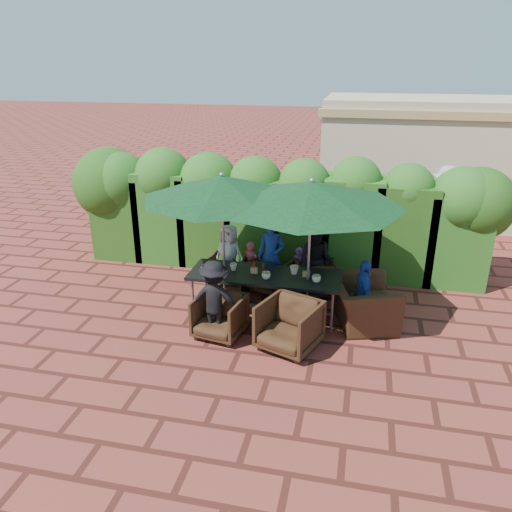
% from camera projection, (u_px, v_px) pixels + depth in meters
% --- Properties ---
extents(ground, '(80.00, 80.00, 0.00)m').
position_uv_depth(ground, '(255.00, 317.00, 8.63)').
color(ground, maroon).
rests_on(ground, ground).
extents(dining_table, '(2.58, 0.90, 0.75)m').
position_uv_depth(dining_table, '(265.00, 278.00, 8.53)').
color(dining_table, black).
rests_on(dining_table, ground).
extents(umbrella_left, '(2.69, 2.69, 2.46)m').
position_uv_depth(umbrella_left, '(222.00, 187.00, 8.14)').
color(umbrella_left, gray).
rests_on(umbrella_left, ground).
extents(umbrella_right, '(2.96, 2.96, 2.46)m').
position_uv_depth(umbrella_right, '(311.00, 194.00, 7.76)').
color(umbrella_right, gray).
rests_on(umbrella_right, ground).
extents(chair_far_left, '(0.70, 0.65, 0.72)m').
position_uv_depth(chair_far_left, '(228.00, 270.00, 9.67)').
color(chair_far_left, black).
rests_on(chair_far_left, ground).
extents(chair_far_mid, '(0.90, 0.87, 0.73)m').
position_uv_depth(chair_far_mid, '(273.00, 273.00, 9.51)').
color(chair_far_mid, black).
rests_on(chair_far_mid, ground).
extents(chair_far_right, '(0.91, 0.89, 0.74)m').
position_uv_depth(chair_far_right, '(314.00, 276.00, 9.37)').
color(chair_far_right, black).
rests_on(chair_far_right, ground).
extents(chair_near_left, '(0.84, 0.80, 0.75)m').
position_uv_depth(chair_near_left, '(219.00, 314.00, 7.94)').
color(chair_near_left, black).
rests_on(chair_near_left, ground).
extents(chair_near_right, '(1.05, 1.02, 0.85)m').
position_uv_depth(chair_near_right, '(289.00, 323.00, 7.58)').
color(chair_near_right, black).
rests_on(chair_near_right, ground).
extents(chair_end_right, '(1.05, 1.32, 1.01)m').
position_uv_depth(chair_end_right, '(363.00, 296.00, 8.26)').
color(chair_end_right, black).
rests_on(chair_end_right, ground).
extents(adult_far_left, '(0.70, 0.55, 1.25)m').
position_uv_depth(adult_far_left, '(229.00, 256.00, 9.62)').
color(adult_far_left, silver).
rests_on(adult_far_left, ground).
extents(adult_far_mid, '(0.52, 0.43, 1.42)m').
position_uv_depth(adult_far_mid, '(271.00, 256.00, 9.38)').
color(adult_far_mid, '#1D3EA0').
rests_on(adult_far_mid, ground).
extents(adult_far_right, '(0.73, 0.51, 1.40)m').
position_uv_depth(adult_far_right, '(316.00, 262.00, 9.15)').
color(adult_far_right, black).
rests_on(adult_far_right, ground).
extents(adult_near_left, '(0.85, 0.43, 1.29)m').
position_uv_depth(adult_near_left, '(215.00, 299.00, 7.85)').
color(adult_near_left, black).
rests_on(adult_near_left, ground).
extents(adult_end_right, '(0.48, 0.73, 1.14)m').
position_uv_depth(adult_end_right, '(363.00, 293.00, 8.23)').
color(adult_end_right, '#1D3EA0').
rests_on(adult_end_right, ground).
extents(child_left, '(0.40, 0.36, 0.91)m').
position_uv_depth(child_left, '(250.00, 265.00, 9.64)').
color(child_left, '#EA5266').
rests_on(child_left, ground).
extents(child_right, '(0.36, 0.32, 0.83)m').
position_uv_depth(child_right, '(298.00, 268.00, 9.58)').
color(child_right, '#8D4AA0').
rests_on(child_right, ground).
extents(pedestrian_a, '(1.54, 1.23, 1.59)m').
position_uv_depth(pedestrian_a, '(358.00, 211.00, 11.84)').
color(pedestrian_a, green).
rests_on(pedestrian_a, ground).
extents(pedestrian_b, '(0.81, 0.51, 1.66)m').
position_uv_depth(pedestrian_b, '(394.00, 211.00, 11.73)').
color(pedestrian_b, '#EA5266').
rests_on(pedestrian_b, ground).
extents(pedestrian_c, '(1.32, 0.82, 1.91)m').
position_uv_depth(pedestrian_c, '(445.00, 207.00, 11.60)').
color(pedestrian_c, '#919299').
rests_on(pedestrian_c, ground).
extents(cup_a, '(0.16, 0.16, 0.13)m').
position_uv_depth(cup_a, '(206.00, 269.00, 8.52)').
color(cup_a, beige).
rests_on(cup_a, dining_table).
extents(cup_b, '(0.13, 0.13, 0.12)m').
position_uv_depth(cup_b, '(233.00, 267.00, 8.64)').
color(cup_b, beige).
rests_on(cup_b, dining_table).
extents(cup_c, '(0.15, 0.15, 0.12)m').
position_uv_depth(cup_c, '(266.00, 276.00, 8.30)').
color(cup_c, beige).
rests_on(cup_c, dining_table).
extents(cup_d, '(0.15, 0.15, 0.14)m').
position_uv_depth(cup_d, '(294.00, 270.00, 8.48)').
color(cup_d, beige).
rests_on(cup_d, dining_table).
extents(cup_e, '(0.15, 0.15, 0.12)m').
position_uv_depth(cup_e, '(316.00, 279.00, 8.18)').
color(cup_e, beige).
rests_on(cup_e, dining_table).
extents(ketchup_bottle, '(0.04, 0.04, 0.17)m').
position_uv_depth(ketchup_bottle, '(254.00, 267.00, 8.56)').
color(ketchup_bottle, '#B20C0A').
rests_on(ketchup_bottle, dining_table).
extents(sauce_bottle, '(0.04, 0.04, 0.17)m').
position_uv_depth(sauce_bottle, '(264.00, 268.00, 8.53)').
color(sauce_bottle, '#4C230C').
rests_on(sauce_bottle, dining_table).
extents(serving_tray, '(0.35, 0.25, 0.02)m').
position_uv_depth(serving_tray, '(218.00, 274.00, 8.48)').
color(serving_tray, '#A3724F').
rests_on(serving_tray, dining_table).
extents(number_block_left, '(0.12, 0.06, 0.10)m').
position_uv_depth(number_block_left, '(254.00, 270.00, 8.52)').
color(number_block_left, tan).
rests_on(number_block_left, dining_table).
extents(number_block_right, '(0.12, 0.06, 0.10)m').
position_uv_depth(number_block_right, '(306.00, 274.00, 8.38)').
color(number_block_right, tan).
rests_on(number_block_right, dining_table).
extents(hedge_wall, '(9.10, 1.60, 2.45)m').
position_uv_depth(hedge_wall, '(268.00, 205.00, 10.27)').
color(hedge_wall, '#163D10').
rests_on(hedge_wall, ground).
extents(building, '(6.20, 3.08, 3.20)m').
position_uv_depth(building, '(435.00, 158.00, 13.67)').
color(building, '#B8AB89').
rests_on(building, ground).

